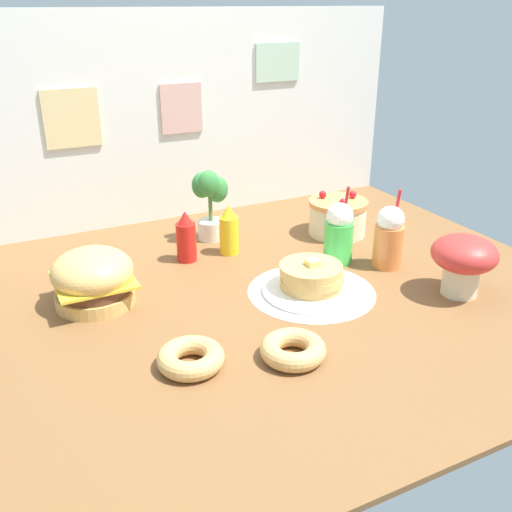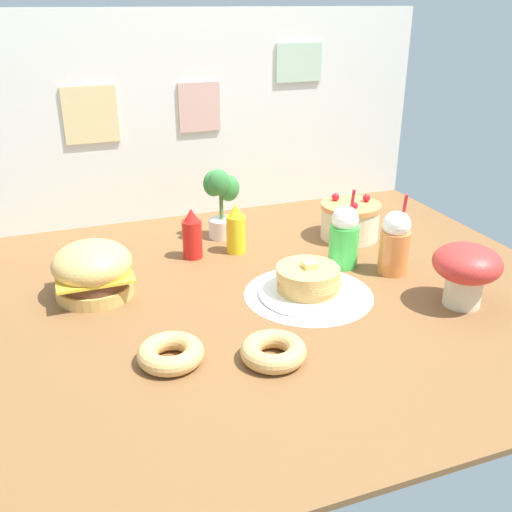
{
  "view_description": "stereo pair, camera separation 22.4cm",
  "coord_description": "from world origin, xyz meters",
  "px_view_note": "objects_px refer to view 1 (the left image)",
  "views": [
    {
      "loc": [
        -0.93,
        -1.71,
        1.01
      ],
      "look_at": [
        -0.01,
        0.13,
        0.1
      ],
      "focal_mm": 40.39,
      "sensor_mm": 36.0,
      "label": 1
    },
    {
      "loc": [
        -0.72,
        -1.8,
        1.01
      ],
      "look_at": [
        -0.01,
        0.13,
        0.1
      ],
      "focal_mm": 40.39,
      "sensor_mm": 36.0,
      "label": 2
    }
  ],
  "objects_px": {
    "layer_cake": "(338,217)",
    "donut_chocolate": "(293,349)",
    "mustard_bottle": "(229,231)",
    "potted_plant": "(210,202)",
    "pancake_stack": "(312,280)",
    "donut_pink_glaze": "(191,357)",
    "cream_soda_cup": "(339,233)",
    "mushroom_stool": "(464,259)",
    "burger": "(93,278)",
    "orange_float_cup": "(389,237)",
    "ketchup_bottle": "(186,238)"
  },
  "relations": [
    {
      "from": "pancake_stack",
      "to": "mushroom_stool",
      "type": "height_order",
      "value": "mushroom_stool"
    },
    {
      "from": "orange_float_cup",
      "to": "donut_chocolate",
      "type": "height_order",
      "value": "orange_float_cup"
    },
    {
      "from": "orange_float_cup",
      "to": "burger",
      "type": "bearing_deg",
      "value": 169.25
    },
    {
      "from": "potted_plant",
      "to": "cream_soda_cup",
      "type": "bearing_deg",
      "value": -51.74
    },
    {
      "from": "mustard_bottle",
      "to": "potted_plant",
      "type": "height_order",
      "value": "potted_plant"
    },
    {
      "from": "mushroom_stool",
      "to": "donut_pink_glaze",
      "type": "bearing_deg",
      "value": 179.68
    },
    {
      "from": "mustard_bottle",
      "to": "potted_plant",
      "type": "bearing_deg",
      "value": 92.25
    },
    {
      "from": "cream_soda_cup",
      "to": "orange_float_cup",
      "type": "height_order",
      "value": "same"
    },
    {
      "from": "burger",
      "to": "layer_cake",
      "type": "xyz_separation_m",
      "value": [
        1.17,
        0.18,
        -0.02
      ]
    },
    {
      "from": "mushroom_stool",
      "to": "burger",
      "type": "bearing_deg",
      "value": 156.51
    },
    {
      "from": "burger",
      "to": "potted_plant",
      "type": "distance_m",
      "value": 0.73
    },
    {
      "from": "donut_pink_glaze",
      "to": "donut_chocolate",
      "type": "bearing_deg",
      "value": -18.15
    },
    {
      "from": "burger",
      "to": "mustard_bottle",
      "type": "height_order",
      "value": "mustard_bottle"
    },
    {
      "from": "pancake_stack",
      "to": "layer_cake",
      "type": "bearing_deg",
      "value": 47.24
    },
    {
      "from": "pancake_stack",
      "to": "donut_pink_glaze",
      "type": "height_order",
      "value": "pancake_stack"
    },
    {
      "from": "ketchup_bottle",
      "to": "cream_soda_cup",
      "type": "bearing_deg",
      "value": -28.07
    },
    {
      "from": "burger",
      "to": "ketchup_bottle",
      "type": "relative_size",
      "value": 1.33
    },
    {
      "from": "burger",
      "to": "mustard_bottle",
      "type": "relative_size",
      "value": 1.33
    },
    {
      "from": "burger",
      "to": "cream_soda_cup",
      "type": "relative_size",
      "value": 0.88
    },
    {
      "from": "layer_cake",
      "to": "orange_float_cup",
      "type": "bearing_deg",
      "value": -92.62
    },
    {
      "from": "donut_pink_glaze",
      "to": "pancake_stack",
      "type": "bearing_deg",
      "value": 23.65
    },
    {
      "from": "cream_soda_cup",
      "to": "mushroom_stool",
      "type": "xyz_separation_m",
      "value": [
        0.25,
        -0.45,
        0.01
      ]
    },
    {
      "from": "potted_plant",
      "to": "pancake_stack",
      "type": "bearing_deg",
      "value": -78.73
    },
    {
      "from": "layer_cake",
      "to": "donut_chocolate",
      "type": "bearing_deg",
      "value": -131.1
    },
    {
      "from": "potted_plant",
      "to": "orange_float_cup",
      "type": "bearing_deg",
      "value": -48.52
    },
    {
      "from": "pancake_stack",
      "to": "donut_pink_glaze",
      "type": "bearing_deg",
      "value": -156.35
    },
    {
      "from": "layer_cake",
      "to": "pancake_stack",
      "type": "bearing_deg",
      "value": -132.76
    },
    {
      "from": "mustard_bottle",
      "to": "mushroom_stool",
      "type": "distance_m",
      "value": 0.96
    },
    {
      "from": "layer_cake",
      "to": "donut_chocolate",
      "type": "height_order",
      "value": "layer_cake"
    },
    {
      "from": "pancake_stack",
      "to": "mustard_bottle",
      "type": "height_order",
      "value": "mustard_bottle"
    },
    {
      "from": "orange_float_cup",
      "to": "donut_chocolate",
      "type": "distance_m",
      "value": 0.81
    },
    {
      "from": "pancake_stack",
      "to": "mushroom_stool",
      "type": "xyz_separation_m",
      "value": [
        0.49,
        -0.26,
        0.09
      ]
    },
    {
      "from": "cream_soda_cup",
      "to": "potted_plant",
      "type": "distance_m",
      "value": 0.61
    },
    {
      "from": "orange_float_cup",
      "to": "layer_cake",
      "type": "bearing_deg",
      "value": 87.38
    },
    {
      "from": "donut_chocolate",
      "to": "cream_soda_cup",
      "type": "bearing_deg",
      "value": 45.67
    },
    {
      "from": "layer_cake",
      "to": "cream_soda_cup",
      "type": "distance_m",
      "value": 0.33
    },
    {
      "from": "donut_pink_glaze",
      "to": "donut_chocolate",
      "type": "xyz_separation_m",
      "value": [
        0.3,
        -0.1,
        0.0
      ]
    },
    {
      "from": "burger",
      "to": "mustard_bottle",
      "type": "distance_m",
      "value": 0.66
    },
    {
      "from": "mushroom_stool",
      "to": "donut_chocolate",
      "type": "bearing_deg",
      "value": -173.24
    },
    {
      "from": "ketchup_bottle",
      "to": "potted_plant",
      "type": "height_order",
      "value": "potted_plant"
    },
    {
      "from": "mustard_bottle",
      "to": "potted_plant",
      "type": "xyz_separation_m",
      "value": [
        -0.01,
        0.19,
        0.08
      ]
    },
    {
      "from": "ketchup_bottle",
      "to": "donut_chocolate",
      "type": "height_order",
      "value": "ketchup_bottle"
    },
    {
      "from": "ketchup_bottle",
      "to": "mustard_bottle",
      "type": "xyz_separation_m",
      "value": [
        0.19,
        -0.01,
        0.0
      ]
    },
    {
      "from": "orange_float_cup",
      "to": "potted_plant",
      "type": "bearing_deg",
      "value": 131.48
    },
    {
      "from": "potted_plant",
      "to": "donut_pink_glaze",
      "type": "bearing_deg",
      "value": -115.93
    },
    {
      "from": "layer_cake",
      "to": "mushroom_stool",
      "type": "height_order",
      "value": "mushroom_stool"
    },
    {
      "from": "mustard_bottle",
      "to": "mushroom_stool",
      "type": "xyz_separation_m",
      "value": [
        0.62,
        -0.74,
        0.04
      ]
    },
    {
      "from": "mustard_bottle",
      "to": "donut_chocolate",
      "type": "bearing_deg",
      "value": -100.76
    },
    {
      "from": "burger",
      "to": "donut_chocolate",
      "type": "height_order",
      "value": "burger"
    },
    {
      "from": "mustard_bottle",
      "to": "orange_float_cup",
      "type": "distance_m",
      "value": 0.68
    }
  ]
}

